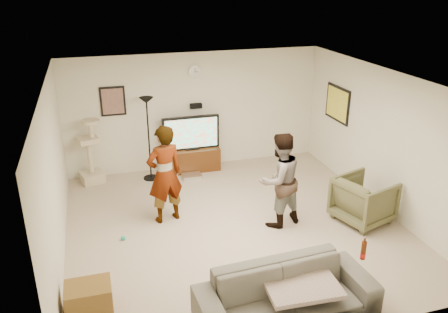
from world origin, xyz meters
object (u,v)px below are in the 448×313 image
object	(u,v)px
floor_lamp	(149,139)
cat_tree	(89,151)
sofa	(286,295)
armchair	(364,200)
side_table	(89,298)
tv	(191,133)
beer_bottle	(363,250)
tv_stand	(192,159)
person_left	(165,174)
person_right	(279,180)

from	to	relation	value
floor_lamp	cat_tree	xyz separation A→B (m)	(-1.18, 0.19, -0.19)
sofa	armchair	world-z (taller)	armchair
side_table	floor_lamp	bearing A→B (deg)	70.86
sofa	tv	bearing A→B (deg)	88.30
beer_bottle	cat_tree	bearing A→B (deg)	123.90
tv_stand	person_left	world-z (taller)	person_left
person_right	beer_bottle	distance (m)	2.16
floor_lamp	sofa	size ratio (longest dim) A/B	0.78
tv	person_right	distance (m)	2.80
floor_lamp	person_left	xyz separation A→B (m)	(0.02, -1.79, -0.00)
tv_stand	person_left	bearing A→B (deg)	-114.29
tv	cat_tree	xyz separation A→B (m)	(-2.09, -0.00, -0.18)
person_right	armchair	size ratio (longest dim) A/B	1.88
person_right	sofa	size ratio (longest dim) A/B	0.74
cat_tree	person_left	bearing A→B (deg)	-58.89
tv_stand	sofa	world-z (taller)	sofa
armchair	side_table	xyz separation A→B (m)	(-4.57, -1.02, -0.20)
tv_stand	floor_lamp	xyz separation A→B (m)	(-0.92, -0.19, 0.62)
tv_stand	cat_tree	xyz separation A→B (m)	(-2.09, -0.00, 0.43)
tv_stand	tv	bearing A→B (deg)	0.00
tv	person_left	distance (m)	2.18
beer_bottle	sofa	bearing A→B (deg)	180.00
sofa	side_table	world-z (taller)	sofa
cat_tree	armchair	xyz separation A→B (m)	(4.43, -2.97, -0.28)
floor_lamp	person_right	bearing A→B (deg)	-53.60
tv_stand	beer_bottle	distance (m)	4.96
person_right	side_table	size ratio (longest dim) A/B	2.86
floor_lamp	sofa	xyz separation A→B (m)	(1.02, -4.61, -0.54)
tv_stand	tv	distance (m)	0.61
cat_tree	person_right	xyz separation A→B (m)	(2.99, -2.65, 0.14)
person_left	sofa	world-z (taller)	person_left
sofa	armchair	xyz separation A→B (m)	(2.23, 1.82, 0.07)
sofa	cat_tree	bearing A→B (deg)	111.67
sofa	beer_bottle	xyz separation A→B (m)	(1.02, 0.00, 0.45)
tv	sofa	bearing A→B (deg)	-88.73
tv_stand	sofa	bearing A→B (deg)	-88.73
floor_lamp	cat_tree	distance (m)	1.21
floor_lamp	sofa	world-z (taller)	floor_lamp
person_right	tv	bearing A→B (deg)	-87.60
cat_tree	sofa	distance (m)	5.29
cat_tree	person_right	world-z (taller)	person_right
sofa	beer_bottle	distance (m)	1.12
person_right	armchair	bearing A→B (deg)	151.09
tv_stand	person_right	size ratio (longest dim) A/B	0.73
tv_stand	person_left	xyz separation A→B (m)	(-0.90, -1.99, 0.61)
sofa	beer_bottle	bearing A→B (deg)	-2.98
beer_bottle	tv_stand	bearing A→B (deg)	103.23
tv_stand	beer_bottle	xyz separation A→B (m)	(1.13, -4.80, 0.53)
tv	side_table	world-z (taller)	tv
sofa	side_table	size ratio (longest dim) A/B	3.88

